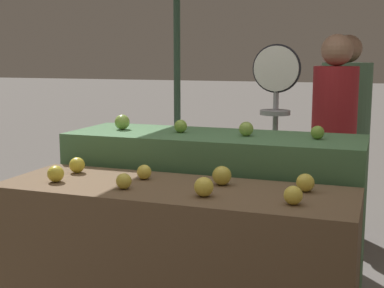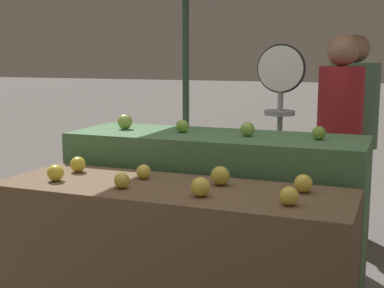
# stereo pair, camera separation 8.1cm
# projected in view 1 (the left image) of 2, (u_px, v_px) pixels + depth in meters

# --- Properties ---
(display_counter_front) EXTENTS (1.63, 0.55, 0.90)m
(display_counter_front) POSITION_uv_depth(u_px,v_px,m) (174.00, 281.00, 2.49)
(display_counter_front) COLOR brown
(display_counter_front) RESTS_ON ground_plane
(display_counter_back) EXTENTS (1.63, 0.55, 1.06)m
(display_counter_back) POSITION_uv_depth(u_px,v_px,m) (213.00, 226.00, 3.03)
(display_counter_back) COLOR #4C7A4C
(display_counter_back) RESTS_ON ground_plane
(apple_front_0) EXTENTS (0.08, 0.08, 0.08)m
(apple_front_0) POSITION_uv_depth(u_px,v_px,m) (56.00, 174.00, 2.51)
(apple_front_0) COLOR gold
(apple_front_0) RESTS_ON display_counter_front
(apple_front_1) EXTENTS (0.07, 0.07, 0.07)m
(apple_front_1) POSITION_uv_depth(u_px,v_px,m) (124.00, 181.00, 2.38)
(apple_front_1) COLOR gold
(apple_front_1) RESTS_ON display_counter_front
(apple_front_2) EXTENTS (0.08, 0.08, 0.08)m
(apple_front_2) POSITION_uv_depth(u_px,v_px,m) (204.00, 187.00, 2.25)
(apple_front_2) COLOR yellow
(apple_front_2) RESTS_ON display_counter_front
(apple_front_3) EXTENTS (0.08, 0.08, 0.08)m
(apple_front_3) POSITION_uv_depth(u_px,v_px,m) (293.00, 195.00, 2.12)
(apple_front_3) COLOR yellow
(apple_front_3) RESTS_ON display_counter_front
(apple_front_4) EXTENTS (0.08, 0.08, 0.08)m
(apple_front_4) POSITION_uv_depth(u_px,v_px,m) (77.00, 165.00, 2.71)
(apple_front_4) COLOR gold
(apple_front_4) RESTS_ON display_counter_front
(apple_front_5) EXTENTS (0.07, 0.07, 0.07)m
(apple_front_5) POSITION_uv_depth(u_px,v_px,m) (144.00, 172.00, 2.56)
(apple_front_5) COLOR yellow
(apple_front_5) RESTS_ON display_counter_front
(apple_front_6) EXTENTS (0.09, 0.09, 0.09)m
(apple_front_6) POSITION_uv_depth(u_px,v_px,m) (222.00, 176.00, 2.45)
(apple_front_6) COLOR gold
(apple_front_6) RESTS_ON display_counter_front
(apple_front_7) EXTENTS (0.08, 0.08, 0.08)m
(apple_front_7) POSITION_uv_depth(u_px,v_px,m) (305.00, 183.00, 2.33)
(apple_front_7) COLOR yellow
(apple_front_7) RESTS_ON display_counter_front
(apple_back_0) EXTENTS (0.09, 0.09, 0.09)m
(apple_back_0) POSITION_uv_depth(u_px,v_px,m) (122.00, 122.00, 3.13)
(apple_back_0) COLOR #8EB247
(apple_back_0) RESTS_ON display_counter_back
(apple_back_1) EXTENTS (0.07, 0.07, 0.07)m
(apple_back_1) POSITION_uv_depth(u_px,v_px,m) (181.00, 126.00, 3.00)
(apple_back_1) COLOR #84AD3D
(apple_back_1) RESTS_ON display_counter_back
(apple_back_2) EXTENTS (0.08, 0.08, 0.08)m
(apple_back_2) POSITION_uv_depth(u_px,v_px,m) (246.00, 129.00, 2.87)
(apple_back_2) COLOR #8EB247
(apple_back_2) RESTS_ON display_counter_back
(apple_back_3) EXTENTS (0.07, 0.07, 0.07)m
(apple_back_3) POSITION_uv_depth(u_px,v_px,m) (317.00, 132.00, 2.76)
(apple_back_3) COLOR #7AA338
(apple_back_3) RESTS_ON display_counter_back
(produce_scale) EXTENTS (0.32, 0.20, 1.56)m
(produce_scale) POSITION_uv_depth(u_px,v_px,m) (275.00, 107.00, 3.53)
(produce_scale) COLOR #99999E
(produce_scale) RESTS_ON ground_plane
(person_vendor_at_scale) EXTENTS (0.36, 0.36, 1.63)m
(person_vendor_at_scale) POSITION_uv_depth(u_px,v_px,m) (334.00, 134.00, 3.67)
(person_vendor_at_scale) COLOR #2D2D38
(person_vendor_at_scale) RESTS_ON ground_plane
(person_customer_left) EXTENTS (0.48, 0.48, 1.65)m
(person_customer_left) POSITION_uv_depth(u_px,v_px,m) (345.00, 124.00, 4.29)
(person_customer_left) COLOR #2D2D38
(person_customer_left) RESTS_ON ground_plane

